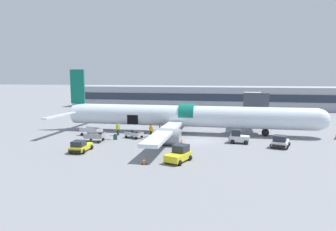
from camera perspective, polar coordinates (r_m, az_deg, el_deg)
The scene contains 20 objects.
ground_plane at distance 40.41m, azimuth 5.97°, elevation -4.79°, with size 500.00×500.00×0.00m, color gray.
terminal_strip at distance 84.13m, azimuth 9.02°, elevation 3.50°, with size 79.94×12.80×5.82m.
jet_bridge_stub at distance 50.00m, azimuth 16.09°, elevation 2.39°, with size 3.65×9.27×6.11m.
airplane at distance 45.29m, azimuth 3.00°, elevation -0.22°, with size 40.13×33.72×9.66m.
baggage_tug_lead at distance 39.67m, azimuth 13.30°, elevation -4.10°, with size 2.66×2.02×1.76m.
baggage_tug_mid at distance 30.45m, azimuth 2.11°, elevation -7.43°, with size 2.68×3.55×1.64m.
baggage_tug_rear at distance 35.71m, azimuth -16.34°, elevation -5.69°, with size 2.14×3.32×1.34m.
baggage_tug_spare at distance 38.77m, azimuth 20.58°, elevation -4.75°, with size 2.65×3.33×1.52m.
baggage_cart_loading at distance 42.09m, azimuth -6.45°, elevation -3.64°, with size 3.42×2.28×1.08m.
baggage_cart_queued at distance 40.57m, azimuth -13.65°, elevation -4.05°, with size 3.39×2.29×1.17m.
baggage_cart_empty at distance 44.90m, azimuth -14.31°, elevation -2.97°, with size 4.27×2.44×1.15m.
ground_crew_loader_a at distance 43.01m, azimuth -3.26°, elevation -2.81°, with size 0.54×0.54×1.68m.
ground_crew_loader_b at distance 40.39m, azimuth -1.37°, elevation -3.35°, with size 0.63×0.56×1.85m.
ground_crew_driver at distance 44.28m, azimuth -9.53°, elevation -2.54°, with size 0.62×0.51×1.78m.
ground_crew_supervisor at distance 43.39m, azimuth -0.40°, elevation -2.71°, with size 0.53×0.56×1.69m.
ground_crew_helper at distance 38.69m, azimuth -2.74°, elevation -3.84°, with size 0.59×0.59×1.85m.
suitcase_on_tarmac_upright at distance 41.32m, azimuth -10.03°, elevation -4.11°, with size 0.53×0.42×0.79m.
safety_cone_nose at distance 46.96m, azimuth 29.32°, elevation -3.56°, with size 0.47×0.47×0.75m.
safety_cone_engine_left at distance 29.64m, azimuth -4.60°, elevation -8.61°, with size 0.53×0.53×0.73m.
safety_cone_wingtip at distance 37.55m, azimuth 2.66°, elevation -5.12°, with size 0.63×0.63×0.78m.
Camera 1 is at (3.81, -39.32, 8.50)m, focal length 32.00 mm.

